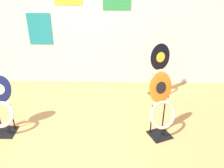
{
  "coord_description": "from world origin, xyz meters",
  "views": [
    {
      "loc": [
        0.44,
        -2.31,
        2.25
      ],
      "look_at": [
        0.36,
        0.94,
        0.55
      ],
      "focal_mm": 40.0,
      "sensor_mm": 36.0,
      "label": 1
    }
  ],
  "objects": [
    {
      "name": "ground_plane",
      "position": [
        0.0,
        0.0,
        0.0
      ],
      "size": [
        14.0,
        14.0,
        0.0
      ],
      "primitive_type": "plane",
      "color": "#B7844C"
    },
    {
      "name": "wall_back",
      "position": [
        -0.0,
        2.11,
        1.3
      ],
      "size": [
        8.0,
        0.07,
        2.6
      ],
      "color": "silver",
      "rests_on": "ground_plane"
    },
    {
      "name": "toilet_seat_display_jazz_black",
      "position": [
        1.17,
        1.6,
        0.45
      ],
      "size": [
        0.41,
        0.37,
        0.94
      ],
      "color": "black",
      "rests_on": "ground_plane"
    },
    {
      "name": "toilet_seat_display_orange_sun",
      "position": [
        1.03,
        0.48,
        0.45
      ],
      "size": [
        0.44,
        0.4,
        0.92
      ],
      "color": "black",
      "rests_on": "ground_plane"
    },
    {
      "name": "toilet_seat_display_navy_moon",
      "position": [
        -1.14,
        0.48,
        0.38
      ],
      "size": [
        0.37,
        0.33,
        0.82
      ],
      "color": "black",
      "rests_on": "ground_plane"
    }
  ]
}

